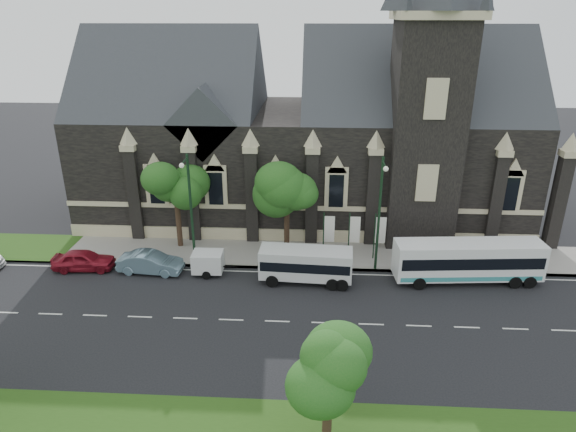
# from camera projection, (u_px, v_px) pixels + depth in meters

# --- Properties ---
(ground) EXTENTS (160.00, 160.00, 0.00)m
(ground) POSITION_uv_depth(u_px,v_px,m) (231.00, 320.00, 32.24)
(ground) COLOR black
(ground) RESTS_ON ground
(sidewalk) EXTENTS (80.00, 5.00, 0.15)m
(sidewalk) POSITION_uv_depth(u_px,v_px,m) (250.00, 253.00, 40.99)
(sidewalk) COLOR gray
(sidewalk) RESTS_ON ground
(museum) EXTENTS (40.00, 17.70, 29.90)m
(museum) POSITION_uv_depth(u_px,v_px,m) (315.00, 131.00, 46.23)
(museum) COLOR black
(museum) RESTS_ON ground
(tree_park_east) EXTENTS (3.40, 3.40, 6.28)m
(tree_park_east) POSITION_uv_depth(u_px,v_px,m) (333.00, 357.00, 21.56)
(tree_park_east) COLOR black
(tree_park_east) RESTS_ON ground
(tree_walk_right) EXTENTS (4.08, 4.08, 7.80)m
(tree_walk_right) POSITION_uv_depth(u_px,v_px,m) (290.00, 183.00, 39.76)
(tree_walk_right) COLOR black
(tree_walk_right) RESTS_ON ground
(tree_walk_left) EXTENTS (3.91, 3.91, 7.64)m
(tree_walk_left) POSITION_uv_depth(u_px,v_px,m) (178.00, 182.00, 40.25)
(tree_walk_left) COLOR black
(tree_walk_left) RESTS_ON ground
(street_lamp_near) EXTENTS (0.36, 1.88, 9.00)m
(street_lamp_near) POSITION_uv_depth(u_px,v_px,m) (380.00, 209.00, 36.34)
(street_lamp_near) COLOR black
(street_lamp_near) RESTS_ON ground
(street_lamp_mid) EXTENTS (0.36, 1.88, 9.00)m
(street_lamp_mid) POSITION_uv_depth(u_px,v_px,m) (190.00, 205.00, 37.06)
(street_lamp_mid) COLOR black
(street_lamp_mid) RESTS_ON ground
(banner_flag_left) EXTENTS (0.90, 0.10, 4.00)m
(banner_flag_left) POSITION_uv_depth(u_px,v_px,m) (327.00, 232.00, 39.33)
(banner_flag_left) COLOR black
(banner_flag_left) RESTS_ON ground
(banner_flag_center) EXTENTS (0.90, 0.10, 4.00)m
(banner_flag_center) POSITION_uv_depth(u_px,v_px,m) (353.00, 232.00, 39.22)
(banner_flag_center) COLOR black
(banner_flag_center) RESTS_ON ground
(banner_flag_right) EXTENTS (0.90, 0.10, 4.00)m
(banner_flag_right) POSITION_uv_depth(u_px,v_px,m) (378.00, 233.00, 39.12)
(banner_flag_right) COLOR black
(banner_flag_right) RESTS_ON ground
(tour_coach) EXTENTS (10.79, 3.21, 3.10)m
(tour_coach) POSITION_uv_depth(u_px,v_px,m) (468.00, 260.00, 36.27)
(tour_coach) COLOR white
(tour_coach) RESTS_ON ground
(shuttle_bus) EXTENTS (6.79, 2.70, 2.58)m
(shuttle_bus) POSITION_uv_depth(u_px,v_px,m) (306.00, 263.00, 36.28)
(shuttle_bus) COLOR silver
(shuttle_bus) RESTS_ON ground
(box_trailer) EXTENTS (3.29, 1.93, 1.75)m
(box_trailer) POSITION_uv_depth(u_px,v_px,m) (208.00, 262.00, 37.58)
(box_trailer) COLOR silver
(box_trailer) RESTS_ON ground
(sedan) EXTENTS (5.02, 2.08, 1.61)m
(sedan) POSITION_uv_depth(u_px,v_px,m) (150.00, 263.00, 37.86)
(sedan) COLOR #6D8D9E
(sedan) RESTS_ON ground
(car_far_red) EXTENTS (4.76, 2.19, 1.58)m
(car_far_red) POSITION_uv_depth(u_px,v_px,m) (84.00, 260.00, 38.29)
(car_far_red) COLOR maroon
(car_far_red) RESTS_ON ground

